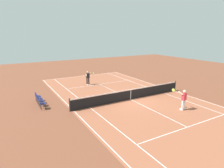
{
  "coord_description": "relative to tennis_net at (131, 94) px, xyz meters",
  "views": [
    {
      "loc": [
        -13.92,
        10.01,
        5.91
      ],
      "look_at": [
        2.77,
        0.39,
        0.9
      ],
      "focal_mm": 31.06,
      "sensor_mm": 36.0,
      "label": 1
    }
  ],
  "objects": [
    {
      "name": "tennis_net",
      "position": [
        0.0,
        0.0,
        0.0
      ],
      "size": [
        0.1,
        11.7,
        1.08
      ],
      "color": "#2D2D33",
      "rests_on": "ground_plane"
    },
    {
      "name": "ground_plane",
      "position": [
        0.0,
        0.0,
        -0.49
      ],
      "size": [
        60.0,
        60.0,
        0.0
      ],
      "primitive_type": "plane",
      "color": "brown"
    },
    {
      "name": "court_line_markings",
      "position": [
        0.0,
        0.0,
        -0.49
      ],
      "size": [
        23.85,
        11.05,
        0.01
      ],
      "color": "white",
      "rests_on": "ground_plane"
    },
    {
      "name": "tennis_ball",
      "position": [
        5.96,
        -0.36,
        -0.46
      ],
      "size": [
        0.07,
        0.07,
        0.07
      ],
      "primitive_type": "sphere",
      "color": "#CCE01E",
      "rests_on": "ground_plane"
    },
    {
      "name": "spectator_chair_2",
      "position": [
        3.03,
        7.59,
        0.03
      ],
      "size": [
        0.44,
        0.44,
        0.88
      ],
      "color": "#38383D",
      "rests_on": "ground_plane"
    },
    {
      "name": "tennis_player_near",
      "position": [
        6.9,
        1.3,
        0.44
      ],
      "size": [
        1.04,
        0.79,
        1.7
      ],
      "color": "black",
      "rests_on": "ground_plane"
    },
    {
      "name": "tennis_player_far",
      "position": [
        -4.16,
        -2.15,
        0.44
      ],
      "size": [
        1.01,
        0.84,
        1.7
      ],
      "color": "white",
      "rests_on": "ground_plane"
    },
    {
      "name": "spectator_chair_0",
      "position": [
        1.58,
        7.59,
        0.03
      ],
      "size": [
        0.44,
        0.44,
        0.88
      ],
      "color": "#38383D",
      "rests_on": "ground_plane"
    },
    {
      "name": "spectator_chair_1",
      "position": [
        2.31,
        7.59,
        0.03
      ],
      "size": [
        0.44,
        0.44,
        0.88
      ],
      "color": "#38383D",
      "rests_on": "ground_plane"
    },
    {
      "name": "court_slab",
      "position": [
        0.0,
        0.0,
        -0.49
      ],
      "size": [
        24.2,
        11.4,
        0.0
      ],
      "primitive_type": "cube",
      "color": "#935138",
      "rests_on": "ground_plane"
    },
    {
      "name": "spectator_chair_3",
      "position": [
        3.76,
        7.59,
        0.03
      ],
      "size": [
        0.44,
        0.44,
        0.88
      ],
      "color": "#38383D",
      "rests_on": "ground_plane"
    }
  ]
}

